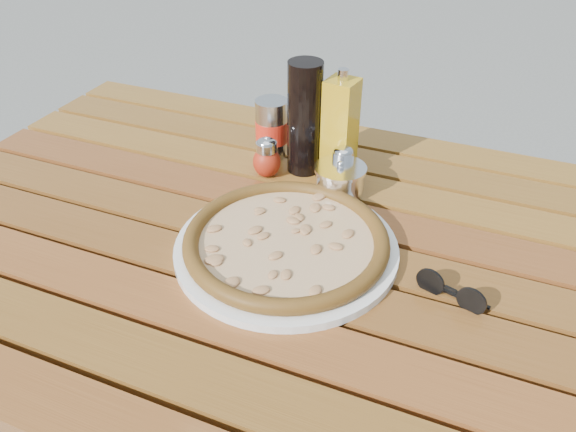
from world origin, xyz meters
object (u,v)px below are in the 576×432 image
at_px(sunglasses, 451,291).
at_px(olive_oil_cruet, 340,127).
at_px(pepper_shaker, 267,158).
at_px(table, 284,271).
at_px(oregano_shaker, 342,167).
at_px(dark_bottle, 305,118).
at_px(pizza, 286,240).
at_px(plate, 286,248).
at_px(parmesan_tin, 340,180).
at_px(soda_can, 272,129).

bearing_deg(sunglasses, olive_oil_cruet, 149.53).
bearing_deg(olive_oil_cruet, pepper_shaker, -151.14).
xyz_separation_m(table, oregano_shaker, (0.04, 0.20, 0.11)).
xyz_separation_m(oregano_shaker, dark_bottle, (-0.09, 0.03, 0.07)).
height_order(pizza, pepper_shaker, pepper_shaker).
distance_m(oregano_shaker, dark_bottle, 0.12).
distance_m(table, plate, 0.09).
bearing_deg(parmesan_tin, olive_oil_cruet, 110.12).
distance_m(pepper_shaker, dark_bottle, 0.11).
xyz_separation_m(table, olive_oil_cruet, (0.02, 0.24, 0.17)).
bearing_deg(pizza, parmesan_tin, 82.33).
xyz_separation_m(table, plate, (0.02, -0.03, 0.08)).
bearing_deg(sunglasses, plate, -166.12).
relative_size(pepper_shaker, dark_bottle, 0.37).
xyz_separation_m(plate, sunglasses, (0.26, -0.01, 0.01)).
height_order(dark_bottle, olive_oil_cruet, dark_bottle).
bearing_deg(pizza, table, 119.73).
distance_m(plate, parmesan_tin, 0.20).
height_order(pepper_shaker, soda_can, soda_can).
distance_m(soda_can, parmesan_tin, 0.20).
relative_size(dark_bottle, olive_oil_cruet, 1.05).
distance_m(soda_can, sunglasses, 0.51).
xyz_separation_m(pizza, dark_bottle, (-0.07, 0.26, 0.09)).
bearing_deg(oregano_shaker, pizza, -94.78).
xyz_separation_m(pizza, soda_can, (-0.15, 0.29, 0.04)).
height_order(soda_can, olive_oil_cruet, olive_oil_cruet).
xyz_separation_m(plate, soda_can, (-0.15, 0.29, 0.05)).
bearing_deg(oregano_shaker, table, -101.01).
xyz_separation_m(dark_bottle, olive_oil_cruet, (0.07, 0.02, -0.01)).
relative_size(table, pepper_shaker, 17.07).
distance_m(dark_bottle, soda_can, 0.10).
distance_m(pepper_shaker, parmesan_tin, 0.15).
distance_m(oregano_shaker, olive_oil_cruet, 0.08).
height_order(pepper_shaker, oregano_shaker, same).
height_order(table, sunglasses, sunglasses).
bearing_deg(dark_bottle, parmesan_tin, -33.41).
relative_size(plate, dark_bottle, 1.64).
distance_m(pizza, soda_can, 0.33).
bearing_deg(table, soda_can, 117.53).
bearing_deg(oregano_shaker, sunglasses, -44.56).
xyz_separation_m(pizza, olive_oil_cruet, (-0.00, 0.27, 0.07)).
relative_size(soda_can, olive_oil_cruet, 0.57).
bearing_deg(dark_bottle, pizza, -75.00).
bearing_deg(table, sunglasses, -9.02).
bearing_deg(plate, dark_bottle, 105.00).
relative_size(table, soda_can, 11.67).
distance_m(pepper_shaker, sunglasses, 0.45).
height_order(oregano_shaker, soda_can, soda_can).
bearing_deg(sunglasses, parmesan_tin, 155.59).
bearing_deg(olive_oil_cruet, sunglasses, -46.89).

